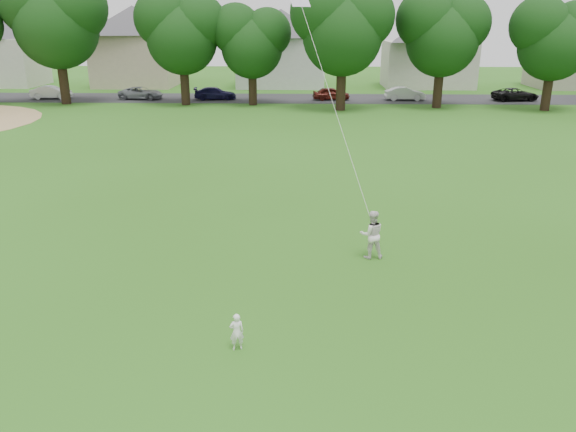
{
  "coord_description": "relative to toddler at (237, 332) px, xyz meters",
  "views": [
    {
      "loc": [
        2.69,
        -11.59,
        7.08
      ],
      "look_at": [
        2.28,
        2.0,
        2.3
      ],
      "focal_mm": 35.0,
      "sensor_mm": 36.0,
      "label": 1
    }
  ],
  "objects": [
    {
      "name": "older_boy",
      "position": [
        3.59,
        5.31,
        0.32
      ],
      "size": [
        0.81,
        0.67,
        1.55
      ],
      "primitive_type": "imported",
      "rotation": [
        0.0,
        0.0,
        3.25
      ],
      "color": "silver",
      "rests_on": "ground"
    },
    {
      "name": "parked_cars",
      "position": [
        -5.13,
        41.61,
        0.15
      ],
      "size": [
        55.51,
        2.4,
        1.28
      ],
      "color": "black",
      "rests_on": "ground"
    },
    {
      "name": "toddler",
      "position": [
        0.0,
        0.0,
        0.0
      ],
      "size": [
        0.37,
        0.29,
        0.9
      ],
      "primitive_type": "imported",
      "rotation": [
        0.0,
        0.0,
        3.4
      ],
      "color": "white",
      "rests_on": "ground"
    },
    {
      "name": "kite",
      "position": [
        2.4,
        6.84,
        4.02
      ],
      "size": [
        1.7,
        1.99,
        7.76
      ],
      "color": "silver",
      "rests_on": "ground"
    },
    {
      "name": "ground",
      "position": [
        -1.2,
        0.61,
        -0.45
      ],
      "size": [
        160.0,
        160.0,
        0.0
      ],
      "primitive_type": "plane",
      "color": "#285613",
      "rests_on": "ground"
    },
    {
      "name": "house_row",
      "position": [
        -2.4,
        52.61,
        4.45
      ],
      "size": [
        77.47,
        14.27,
        9.97
      ],
      "color": "beige",
      "rests_on": "ground"
    },
    {
      "name": "street",
      "position": [
        -1.2,
        42.61,
        -0.44
      ],
      "size": [
        90.0,
        7.0,
        0.01
      ],
      "primitive_type": "cube",
      "color": "#2D2D30",
      "rests_on": "ground"
    },
    {
      "name": "tree_row",
      "position": [
        -0.39,
        37.29,
        6.07
      ],
      "size": [
        80.95,
        9.5,
        11.5
      ],
      "color": "black",
      "rests_on": "ground"
    }
  ]
}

